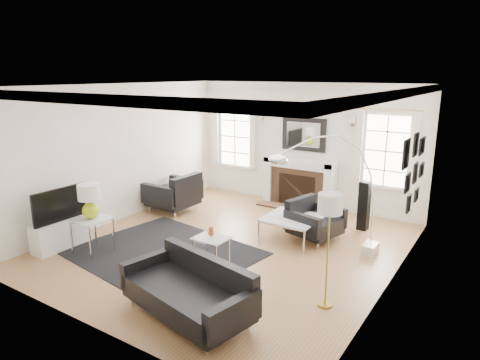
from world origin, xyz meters
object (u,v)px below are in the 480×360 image
Objects in this scene: coffee_table at (292,219)px; gourd_lamp at (89,199)px; sofa at (191,291)px; armchair_left at (175,194)px; arc_floor_lamp at (327,190)px; armchair_right at (313,221)px; fireplace at (299,183)px.

coffee_table is 1.64× the size of gourd_lamp.
sofa is at bearing -12.56° from gourd_lamp.
coffee_table is (-0.05, 2.99, 0.08)m from sofa.
sofa is 3.28× the size of gourd_lamp.
arc_floor_lamp reaches higher than armchair_left.
armchair_right is (3.21, 0.17, -0.06)m from armchair_left.
armchair_right is 1.14m from arc_floor_lamp.
fireplace reaches higher than armchair_right.
fireplace is at bearing 112.28° from coffee_table.
gourd_lamp reaches higher than armchair_left.
armchair_right is (1.08, -1.68, -0.20)m from fireplace.
armchair_left is (-2.97, 3.08, 0.07)m from sofa.
gourd_lamp is at bearing -136.96° from coffee_table.
coffee_table is (-0.29, -0.25, 0.06)m from armchair_right.
armchair_right is 1.80× the size of gourd_lamp.
armchair_left is 2.92m from coffee_table.
sofa is at bearing -94.23° from armchair_right.
armchair_right is at bearing 2.95° from armchair_left.
sofa reaches higher than coffee_table.
gourd_lamp is at bearing -82.10° from armchair_left.
armchair_left is (-2.13, -1.84, -0.15)m from fireplace.
gourd_lamp is (-2.63, 0.59, 0.64)m from sofa.
arc_floor_lamp is (3.71, -0.47, 0.76)m from armchair_left.
fireplace is 1.74× the size of coffee_table.
fireplace is 5.00m from sofa.
armchair_right is 0.39m from coffee_table.
gourd_lamp reaches higher than sofa.
armchair_left reaches higher than sofa.
sofa is 2.83m from arc_floor_lamp.
fireplace is 2.86m from arc_floor_lamp.
coffee_table is at bearing 43.04° from gourd_lamp.
arc_floor_lamp is at bearing 74.29° from sofa.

